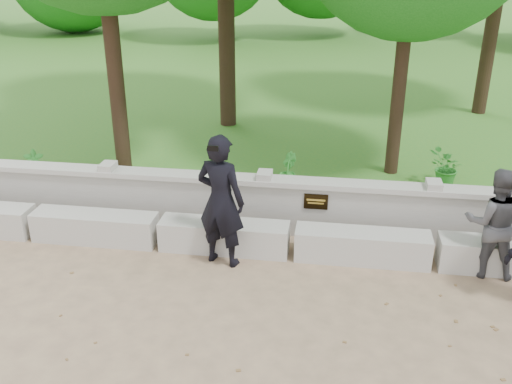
% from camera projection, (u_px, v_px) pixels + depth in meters
% --- Properties ---
extents(ground, '(80.00, 80.00, 0.00)m').
position_uv_depth(ground, '(277.00, 336.00, 6.61)').
color(ground, tan).
rests_on(ground, ground).
extents(lawn, '(40.00, 22.00, 0.25)m').
position_uv_depth(lawn, '(324.00, 74.00, 19.25)').
color(lawn, '#2F7126').
rests_on(lawn, ground).
extents(concrete_bench, '(11.90, 0.45, 0.45)m').
position_uv_depth(concrete_bench, '(292.00, 241.00, 8.24)').
color(concrete_bench, '#B7B5AD').
rests_on(concrete_bench, ground).
extents(parapet_wall, '(12.50, 0.35, 0.90)m').
position_uv_depth(parapet_wall, '(296.00, 206.00, 8.78)').
color(parapet_wall, '#ACAAA3').
rests_on(parapet_wall, ground).
extents(man_main, '(0.80, 0.73, 1.91)m').
position_uv_depth(man_main, '(221.00, 201.00, 7.77)').
color(man_main, black).
rests_on(man_main, ground).
extents(visitor_left, '(0.79, 0.64, 1.55)m').
position_uv_depth(visitor_left, '(494.00, 223.00, 7.57)').
color(visitor_left, '#48494E').
rests_on(visitor_left, ground).
extents(shrub_a, '(0.40, 0.37, 0.63)m').
position_uv_depth(shrub_a, '(35.00, 167.00, 10.01)').
color(shrub_a, '#2F832C').
rests_on(shrub_a, lawn).
extents(shrub_b, '(0.34, 0.39, 0.64)m').
position_uv_depth(shrub_b, '(287.00, 171.00, 9.84)').
color(shrub_b, '#2F832C').
rests_on(shrub_b, lawn).
extents(shrub_c, '(0.77, 0.77, 0.65)m').
position_uv_depth(shrub_c, '(446.00, 168.00, 9.95)').
color(shrub_c, '#2F832C').
rests_on(shrub_c, lawn).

